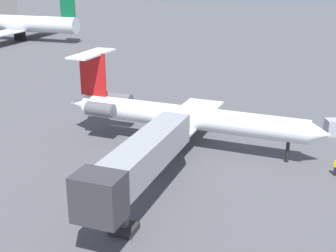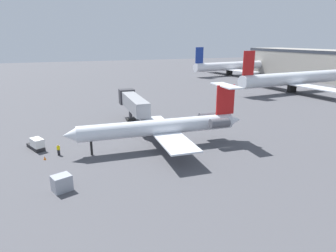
{
  "view_description": "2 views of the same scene",
  "coord_description": "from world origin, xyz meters",
  "px_view_note": "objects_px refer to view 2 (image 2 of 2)",
  "views": [
    {
      "loc": [
        -40.9,
        -13.49,
        18.63
      ],
      "look_at": [
        1.46,
        0.98,
        2.84
      ],
      "focal_mm": 48.9,
      "sensor_mm": 36.0,
      "label": 1
    },
    {
      "loc": [
        44.78,
        -15.13,
        16.6
      ],
      "look_at": [
        2.4,
        1.15,
        3.14
      ],
      "focal_mm": 31.29,
      "sensor_mm": 36.0,
      "label": 2
    }
  ],
  "objects_px": {
    "ground_crew_marshaller": "(58,150)",
    "traffic_cone_near": "(45,158)",
    "jet_bridge": "(132,102)",
    "regional_jet": "(165,126)",
    "parked_airliner_west_end": "(229,66)",
    "parked_airliner_west_mid": "(292,79)",
    "baggage_tug_lead": "(37,145)",
    "cargo_container_uld": "(62,183)"
  },
  "relations": [
    {
      "from": "ground_crew_marshaller",
      "to": "traffic_cone_near",
      "type": "relative_size",
      "value": 3.07
    },
    {
      "from": "jet_bridge",
      "to": "traffic_cone_near",
      "type": "bearing_deg",
      "value": -49.91
    },
    {
      "from": "regional_jet",
      "to": "traffic_cone_near",
      "type": "xyz_separation_m",
      "value": [
        -1.23,
        -18.07,
        -3.22
      ]
    },
    {
      "from": "jet_bridge",
      "to": "ground_crew_marshaller",
      "type": "bearing_deg",
      "value": -48.76
    },
    {
      "from": "parked_airliner_west_end",
      "to": "parked_airliner_west_mid",
      "type": "distance_m",
      "value": 48.63
    },
    {
      "from": "jet_bridge",
      "to": "baggage_tug_lead",
      "type": "distance_m",
      "value": 20.44
    },
    {
      "from": "regional_jet",
      "to": "ground_crew_marshaller",
      "type": "height_order",
      "value": "regional_jet"
    },
    {
      "from": "traffic_cone_near",
      "to": "parked_airliner_west_end",
      "type": "xyz_separation_m",
      "value": [
        -79.77,
        81.16,
        3.97
      ]
    },
    {
      "from": "ground_crew_marshaller",
      "to": "baggage_tug_lead",
      "type": "height_order",
      "value": "baggage_tug_lead"
    },
    {
      "from": "jet_bridge",
      "to": "cargo_container_uld",
      "type": "bearing_deg",
      "value": -30.98
    },
    {
      "from": "regional_jet",
      "to": "baggage_tug_lead",
      "type": "relative_size",
      "value": 6.89
    },
    {
      "from": "baggage_tug_lead",
      "to": "parked_airliner_west_mid",
      "type": "xyz_separation_m",
      "value": [
        -26.83,
        75.56,
        3.49
      ]
    },
    {
      "from": "cargo_container_uld",
      "to": "parked_airliner_west_mid",
      "type": "xyz_separation_m",
      "value": [
        -41.93,
        72.29,
        3.41
      ]
    },
    {
      "from": "regional_jet",
      "to": "cargo_container_uld",
      "type": "distance_m",
      "value": 18.58
    },
    {
      "from": "jet_bridge",
      "to": "parked_airliner_west_mid",
      "type": "xyz_separation_m",
      "value": [
        -17.6,
        57.69,
        -0.16
      ]
    },
    {
      "from": "baggage_tug_lead",
      "to": "parked_airliner_west_mid",
      "type": "bearing_deg",
      "value": 109.55
    },
    {
      "from": "traffic_cone_near",
      "to": "parked_airliner_west_mid",
      "type": "distance_m",
      "value": 80.9
    },
    {
      "from": "ground_crew_marshaller",
      "to": "parked_airliner_west_end",
      "type": "relative_size",
      "value": 0.04
    },
    {
      "from": "ground_crew_marshaller",
      "to": "cargo_container_uld",
      "type": "distance_m",
      "value": 11.43
    },
    {
      "from": "ground_crew_marshaller",
      "to": "parked_airliner_west_mid",
      "type": "height_order",
      "value": "parked_airliner_west_mid"
    },
    {
      "from": "regional_jet",
      "to": "traffic_cone_near",
      "type": "height_order",
      "value": "regional_jet"
    },
    {
      "from": "cargo_container_uld",
      "to": "jet_bridge",
      "type": "bearing_deg",
      "value": 149.02
    },
    {
      "from": "baggage_tug_lead",
      "to": "parked_airliner_west_end",
      "type": "distance_m",
      "value": 111.44
    },
    {
      "from": "ground_crew_marshaller",
      "to": "cargo_container_uld",
      "type": "relative_size",
      "value": 0.69
    },
    {
      "from": "cargo_container_uld",
      "to": "traffic_cone_near",
      "type": "xyz_separation_m",
      "value": [
        -10.31,
        -2.06,
        -0.65
      ]
    },
    {
      "from": "traffic_cone_near",
      "to": "parked_airliner_west_mid",
      "type": "relative_size",
      "value": 0.01
    },
    {
      "from": "regional_jet",
      "to": "cargo_container_uld",
      "type": "bearing_deg",
      "value": -60.44
    },
    {
      "from": "ground_crew_marshaller",
      "to": "parked_airliner_west_end",
      "type": "height_order",
      "value": "parked_airliner_west_end"
    },
    {
      "from": "baggage_tug_lead",
      "to": "traffic_cone_near",
      "type": "xyz_separation_m",
      "value": [
        4.79,
        1.21,
        -0.56
      ]
    },
    {
      "from": "ground_crew_marshaller",
      "to": "baggage_tug_lead",
      "type": "bearing_deg",
      "value": -139.27
    },
    {
      "from": "jet_bridge",
      "to": "traffic_cone_near",
      "type": "distance_m",
      "value": 22.18
    },
    {
      "from": "traffic_cone_near",
      "to": "parked_airliner_west_end",
      "type": "height_order",
      "value": "parked_airliner_west_end"
    },
    {
      "from": "baggage_tug_lead",
      "to": "cargo_container_uld",
      "type": "distance_m",
      "value": 15.44
    },
    {
      "from": "ground_crew_marshaller",
      "to": "traffic_cone_near",
      "type": "height_order",
      "value": "ground_crew_marshaller"
    },
    {
      "from": "ground_crew_marshaller",
      "to": "baggage_tug_lead",
      "type": "relative_size",
      "value": 0.4
    },
    {
      "from": "ground_crew_marshaller",
      "to": "traffic_cone_near",
      "type": "distance_m",
      "value": 2.32
    },
    {
      "from": "parked_airliner_west_mid",
      "to": "traffic_cone_near",
      "type": "bearing_deg",
      "value": -66.96
    },
    {
      "from": "parked_airliner_west_end",
      "to": "cargo_container_uld",
      "type": "bearing_deg",
      "value": -41.29
    },
    {
      "from": "jet_bridge",
      "to": "baggage_tug_lead",
      "type": "bearing_deg",
      "value": -62.66
    },
    {
      "from": "regional_jet",
      "to": "baggage_tug_lead",
      "type": "xyz_separation_m",
      "value": [
        -6.01,
        -19.27,
        -2.66
      ]
    },
    {
      "from": "cargo_container_uld",
      "to": "parked_airliner_west_mid",
      "type": "bearing_deg",
      "value": 120.11
    },
    {
      "from": "regional_jet",
      "to": "cargo_container_uld",
      "type": "relative_size",
      "value": 11.79
    }
  ]
}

